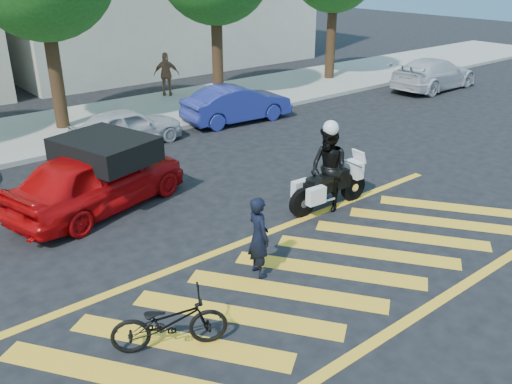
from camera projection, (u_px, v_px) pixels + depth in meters
ground at (310, 279)px, 9.97m from camera, size 90.00×90.00×0.00m
sidewalk at (64, 129)px, 18.48m from camera, size 60.00×5.00×0.15m
crosswalk at (309, 280)px, 9.95m from camera, size 12.33×4.00×0.01m
officer_bike at (259, 237)px, 9.85m from camera, size 0.48×0.63×1.56m
bicycle at (169, 322)px, 8.07m from camera, size 1.84×1.33×0.92m
police_motorcycle at (328, 187)px, 12.61m from camera, size 2.27×0.74×1.00m
officer_moto at (329, 169)px, 12.42m from camera, size 0.81×1.01×1.98m
red_convertible at (98, 179)px, 12.50m from camera, size 4.72×2.90×1.50m
parked_mid_right at (127, 127)px, 16.86m from camera, size 3.55×1.52×1.20m
parked_right at (237, 104)px, 19.30m from camera, size 4.07×1.74×1.30m
parked_far_right at (434, 74)px, 24.11m from camera, size 4.77×2.05×1.37m
pedestrian_right at (167, 74)px, 22.25m from camera, size 1.09×0.94×1.76m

